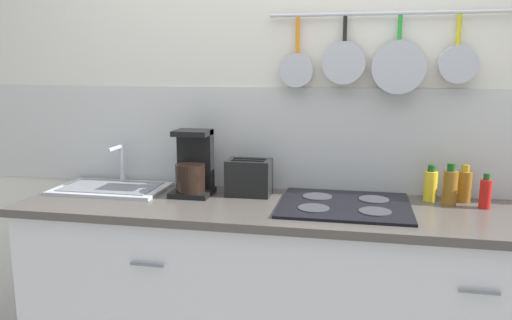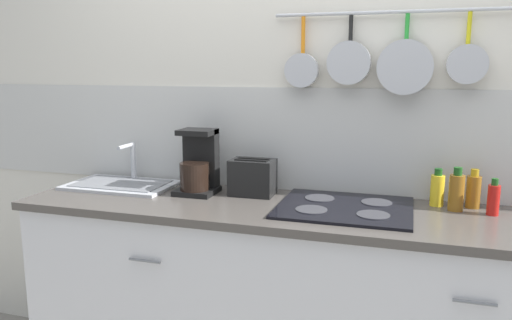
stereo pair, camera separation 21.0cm
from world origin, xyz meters
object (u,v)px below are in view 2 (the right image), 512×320
(bottle_cooking_wine, at_px, (473,191))
(bottle_dish_soap, at_px, (493,199))
(toaster, at_px, (252,177))
(bottle_hot_sauce, at_px, (437,189))
(coffee_maker, at_px, (198,167))
(bottle_olive_oil, at_px, (456,192))

(bottle_cooking_wine, bearing_deg, bottle_dish_soap, -54.70)
(toaster, bearing_deg, bottle_hot_sauce, 4.18)
(coffee_maker, distance_m, bottle_dish_soap, 1.26)
(bottle_olive_oil, height_order, bottle_dish_soap, bottle_olive_oil)
(bottle_hot_sauce, relative_size, bottle_dish_soap, 1.08)
(bottle_hot_sauce, bearing_deg, bottle_cooking_wine, 4.45)
(bottle_cooking_wine, bearing_deg, bottle_hot_sauce, -175.55)
(coffee_maker, xyz_separation_m, bottle_olive_oil, (1.13, 0.04, -0.04))
(coffee_maker, bearing_deg, bottle_cooking_wine, 5.00)
(coffee_maker, relative_size, bottle_dish_soap, 2.02)
(toaster, relative_size, bottle_hot_sauce, 1.35)
(bottle_hot_sauce, distance_m, bottle_cooking_wine, 0.14)
(coffee_maker, height_order, bottle_dish_soap, coffee_maker)
(bottle_olive_oil, bearing_deg, bottle_dish_soap, -10.26)
(bottle_hot_sauce, bearing_deg, coffee_maker, -174.92)
(toaster, bearing_deg, bottle_olive_oil, 0.22)
(coffee_maker, bearing_deg, bottle_hot_sauce, 5.08)
(bottle_cooking_wine, distance_m, bottle_dish_soap, 0.11)
(toaster, distance_m, bottle_dish_soap, 1.01)
(coffee_maker, relative_size, bottle_cooking_wine, 1.82)
(bottle_olive_oil, height_order, bottle_cooking_wine, bottle_olive_oil)
(coffee_maker, distance_m, bottle_olive_oil, 1.13)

